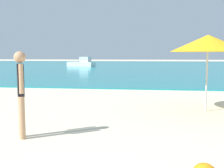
% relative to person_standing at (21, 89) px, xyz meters
% --- Properties ---
extents(water, '(160.00, 60.00, 0.06)m').
position_rel_person_standing_xyz_m(water, '(1.93, 38.03, -0.96)').
color(water, teal).
rests_on(water, ground).
extents(person_standing, '(0.25, 0.36, 1.74)m').
position_rel_person_standing_xyz_m(person_standing, '(0.00, 0.00, 0.00)').
color(person_standing, tan).
rests_on(person_standing, ground).
extents(boat_far, '(4.23, 2.51, 1.37)m').
position_rel_person_standing_xyz_m(boat_far, '(-7.00, 32.93, -0.46)').
color(boat_far, white).
rests_on(boat_far, water).
extents(beach_umbrella, '(2.17, 2.17, 2.26)m').
position_rel_person_standing_xyz_m(beach_umbrella, '(4.20, 3.23, 1.02)').
color(beach_umbrella, '#B7B7BC').
rests_on(beach_umbrella, ground).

